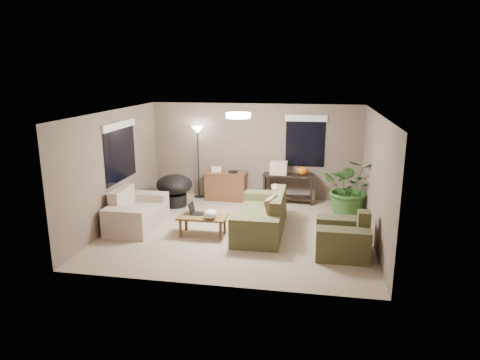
% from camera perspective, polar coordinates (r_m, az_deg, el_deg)
% --- Properties ---
extents(room_shell, '(5.50, 5.50, 5.50)m').
position_cam_1_polar(room_shell, '(8.87, -0.22, 0.94)').
color(room_shell, gray).
rests_on(room_shell, ground).
extents(main_sofa, '(0.95, 2.20, 0.85)m').
position_cam_1_polar(main_sofa, '(9.09, 3.03, -5.04)').
color(main_sofa, '#47462B').
rests_on(main_sofa, ground).
extents(throw_pillows, '(0.33, 1.39, 0.47)m').
position_cam_1_polar(throw_pillows, '(8.95, 4.68, -2.98)').
color(throw_pillows, '#8C7251').
rests_on(throw_pillows, main_sofa).
extents(loveseat, '(0.90, 1.60, 0.85)m').
position_cam_1_polar(loveseat, '(9.59, -13.72, -4.39)').
color(loveseat, beige).
rests_on(loveseat, ground).
extents(armchair, '(0.95, 1.00, 0.85)m').
position_cam_1_polar(armchair, '(8.19, 13.56, -7.63)').
color(armchair, '#494A2C').
rests_on(armchair, ground).
extents(coffee_table, '(1.00, 0.55, 0.42)m').
position_cam_1_polar(coffee_table, '(8.86, -5.00, -5.15)').
color(coffee_table, brown).
rests_on(coffee_table, ground).
extents(laptop, '(0.39, 0.28, 0.24)m').
position_cam_1_polar(laptop, '(8.96, -5.90, -4.14)').
color(laptop, black).
rests_on(laptop, coffee_table).
extents(plastic_bag, '(0.35, 0.33, 0.19)m').
position_cam_1_polar(plastic_bag, '(8.62, -3.99, -4.58)').
color(plastic_bag, white).
rests_on(plastic_bag, coffee_table).
extents(desk, '(1.10, 0.50, 0.75)m').
position_cam_1_polar(desk, '(11.26, -1.89, -0.76)').
color(desk, brown).
rests_on(desk, ground).
extents(desk_papers, '(0.70, 0.30, 0.12)m').
position_cam_1_polar(desk_papers, '(11.18, -2.70, 1.36)').
color(desk_papers, silver).
rests_on(desk_papers, desk).
extents(console_table, '(1.30, 0.40, 0.75)m').
position_cam_1_polar(console_table, '(11.03, 6.42, -0.84)').
color(console_table, black).
rests_on(console_table, ground).
extents(pumpkin, '(0.29, 0.29, 0.22)m').
position_cam_1_polar(pumpkin, '(10.92, 8.32, 1.23)').
color(pumpkin, orange).
rests_on(pumpkin, console_table).
extents(cardboard_box, '(0.43, 0.33, 0.32)m').
position_cam_1_polar(cardboard_box, '(10.94, 5.18, 1.62)').
color(cardboard_box, beige).
rests_on(cardboard_box, console_table).
extents(papasan_chair, '(1.16, 1.16, 0.80)m').
position_cam_1_polar(papasan_chair, '(10.84, -8.74, -1.03)').
color(papasan_chair, black).
rests_on(papasan_chair, ground).
extents(floor_lamp, '(0.32, 0.32, 1.91)m').
position_cam_1_polar(floor_lamp, '(11.29, -5.67, 5.55)').
color(floor_lamp, black).
rests_on(floor_lamp, ground).
extents(ceiling_fixture, '(0.50, 0.50, 0.10)m').
position_cam_1_polar(ceiling_fixture, '(8.68, -0.23, 8.61)').
color(ceiling_fixture, white).
rests_on(ceiling_fixture, room_shell).
extents(houseplant, '(1.29, 1.43, 1.11)m').
position_cam_1_polar(houseplant, '(10.15, 14.51, -1.85)').
color(houseplant, '#2D5923').
rests_on(houseplant, ground).
extents(cat_scratching_post, '(0.32, 0.32, 0.50)m').
position_cam_1_polar(cat_scratching_post, '(10.20, 14.21, -3.77)').
color(cat_scratching_post, tan).
rests_on(cat_scratching_post, ground).
extents(window_left, '(0.05, 1.56, 1.33)m').
position_cam_1_polar(window_left, '(9.89, -15.72, 4.94)').
color(window_left, black).
rests_on(window_left, room_shell).
extents(window_back, '(1.06, 0.05, 1.33)m').
position_cam_1_polar(window_back, '(11.08, 8.74, 6.28)').
color(window_back, black).
rests_on(window_back, room_shell).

